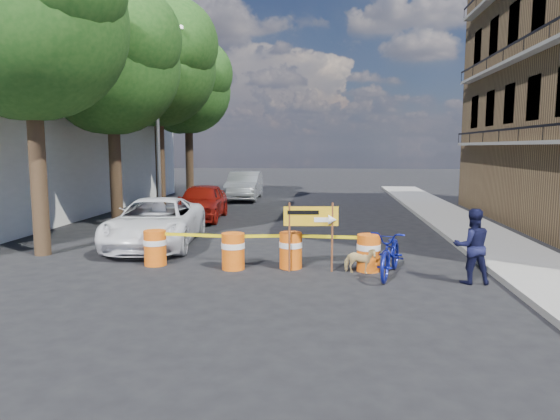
% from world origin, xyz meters
% --- Properties ---
extents(ground, '(120.00, 120.00, 0.00)m').
position_xyz_m(ground, '(0.00, 0.00, 0.00)').
color(ground, black).
rests_on(ground, ground).
extents(sidewalk_east, '(2.40, 40.00, 0.15)m').
position_xyz_m(sidewalk_east, '(6.20, 6.00, 0.07)').
color(sidewalk_east, gray).
rests_on(sidewalk_east, ground).
extents(white_building, '(8.00, 22.00, 6.00)m').
position_xyz_m(white_building, '(-13.00, 10.00, 3.00)').
color(white_building, silver).
rests_on(white_building, ground).
extents(tree_near, '(5.46, 5.20, 9.15)m').
position_xyz_m(tree_near, '(-6.73, 2.00, 6.36)').
color(tree_near, '#332316').
rests_on(tree_near, ground).
extents(tree_mid_a, '(5.25, 5.00, 8.68)m').
position_xyz_m(tree_mid_a, '(-6.74, 7.00, 6.01)').
color(tree_mid_a, '#332316').
rests_on(tree_mid_a, ground).
extents(tree_mid_b, '(5.67, 5.40, 9.62)m').
position_xyz_m(tree_mid_b, '(-6.73, 12.00, 6.71)').
color(tree_mid_b, '#332316').
rests_on(tree_mid_b, ground).
extents(tree_far, '(5.04, 4.80, 8.84)m').
position_xyz_m(tree_far, '(-6.74, 17.00, 6.22)').
color(tree_far, '#332316').
rests_on(tree_far, ground).
extents(streetlamp, '(1.25, 0.18, 8.00)m').
position_xyz_m(streetlamp, '(-5.93, 9.50, 4.38)').
color(streetlamp, gray).
rests_on(streetlamp, ground).
extents(barrel_far_left, '(0.58, 0.58, 0.90)m').
position_xyz_m(barrel_far_left, '(-3.23, 1.12, 0.47)').
color(barrel_far_left, '#E45E0D').
rests_on(barrel_far_left, ground).
extents(barrel_mid_left, '(0.58, 0.58, 0.90)m').
position_xyz_m(barrel_mid_left, '(-1.16, 0.90, 0.47)').
color(barrel_mid_left, '#E45E0D').
rests_on(barrel_mid_left, ground).
extents(barrel_mid_right, '(0.58, 0.58, 0.90)m').
position_xyz_m(barrel_mid_right, '(0.24, 1.15, 0.47)').
color(barrel_mid_right, '#E45E0D').
rests_on(barrel_mid_right, ground).
extents(barrel_far_right, '(0.58, 0.58, 0.90)m').
position_xyz_m(barrel_far_right, '(2.15, 1.04, 0.47)').
color(barrel_far_right, '#E45E0D').
rests_on(barrel_far_right, ground).
extents(detour_sign, '(1.31, 0.26, 1.69)m').
position_xyz_m(detour_sign, '(0.91, 0.84, 1.23)').
color(detour_sign, '#592D19').
rests_on(detour_sign, ground).
extents(pedestrian, '(0.85, 0.68, 1.67)m').
position_xyz_m(pedestrian, '(4.33, 0.15, 0.84)').
color(pedestrian, black).
rests_on(pedestrian, ground).
extents(bicycle, '(1.03, 1.28, 2.13)m').
position_xyz_m(bicycle, '(2.64, 0.59, 1.07)').
color(bicycle, '#121B95').
rests_on(bicycle, ground).
extents(dog, '(0.78, 0.41, 0.63)m').
position_xyz_m(dog, '(1.93, 0.77, 0.32)').
color(dog, '#D6BC7A').
rests_on(dog, ground).
extents(suv_white, '(2.91, 5.39, 1.44)m').
position_xyz_m(suv_white, '(-4.08, 3.61, 0.72)').
color(suv_white, white).
rests_on(suv_white, ground).
extents(sedan_red, '(2.03, 4.47, 1.49)m').
position_xyz_m(sedan_red, '(-4.10, 9.17, 0.74)').
color(sedan_red, '#9A150C').
rests_on(sedan_red, ground).
extents(sedan_silver, '(1.89, 4.94, 1.61)m').
position_xyz_m(sedan_silver, '(-3.67, 17.21, 0.80)').
color(sedan_silver, '#B3B6BB').
rests_on(sedan_silver, ground).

